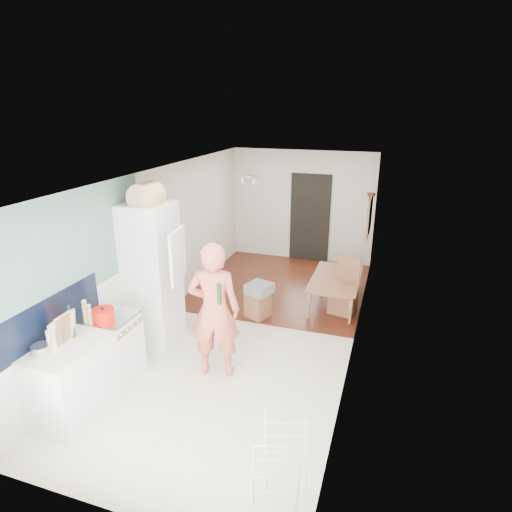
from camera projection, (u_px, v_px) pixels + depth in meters
The scene contains 32 objects.
room_shell at pixel (252, 256), 6.50m from camera, with size 3.20×7.00×2.50m, color silver, non-canonical shape.
floor at pixel (252, 329), 6.92m from camera, with size 3.20×7.00×0.01m, color beige.
wood_floor_overlay at pixel (282, 285), 8.57m from camera, with size 3.20×3.30×0.01m, color #582014.
sage_wall_panel at pixel (67, 248), 4.98m from camera, with size 0.02×3.00×1.30m, color slate.
tile_splashback at pixel (42, 323), 4.72m from camera, with size 0.02×1.90×0.50m, color black.
doorway_recess at pixel (310, 218), 9.63m from camera, with size 0.90×0.04×2.00m, color black.
base_cabinet at pixel (72, 383), 4.88m from camera, with size 0.60×0.90×0.86m, color white.
worktop at pixel (66, 348), 4.72m from camera, with size 0.62×0.92×0.06m, color white.
range_cooker at pixel (112, 349), 5.55m from camera, with size 0.60×0.60×0.88m, color white.
cooker_top at pixel (108, 317), 5.39m from camera, with size 0.60×0.60×0.04m, color silver.
fridge_housing at pixel (152, 275), 6.23m from camera, with size 0.66×0.66×2.15m, color white.
fridge_door at pixel (178, 256), 5.63m from camera, with size 0.56×0.04×0.70m, color white.
fridge_interior at pixel (169, 247), 5.98m from camera, with size 0.02×0.52×0.66m, color white.
pinboard at pixel (370, 216), 7.63m from camera, with size 0.03×0.90×0.70m, color tan.
pinboard_frame at pixel (369, 216), 7.63m from camera, with size 0.01×0.94×0.74m, color #8D5C3F.
wall_sconce at pixel (371, 197), 8.15m from camera, with size 0.18×0.18×0.16m, color maroon.
person at pixel (214, 299), 5.45m from camera, with size 0.80×0.52×2.18m, color #DD6751.
dining_table at pixel (337, 293), 7.67m from camera, with size 1.28×0.71×0.45m, color #8D5C3F.
dining_chair at pixel (344, 287), 7.31m from camera, with size 0.41×0.41×0.96m, color #8D5C3F, non-canonical shape.
stool at pixel (258, 305), 7.24m from camera, with size 0.34×0.34×0.45m, color #8D5C3F, non-canonical shape.
grey_drape at pixel (259, 289), 7.12m from camera, with size 0.38×0.38×0.17m, color slate.
drying_rack at pixel (281, 468), 3.78m from camera, with size 0.41×0.37×0.80m, color white, non-canonical shape.
bread_bin at pixel (146, 196), 5.78m from camera, with size 0.41×0.39×0.21m, color tan, non-canonical shape.
red_casserole at pixel (103, 315), 5.23m from camera, with size 0.27×0.27×0.16m, color red.
steel_pan at pixel (41, 349), 4.56m from camera, with size 0.20×0.20×0.10m, color silver.
held_bottle at pixel (219, 294), 5.23m from camera, with size 0.06×0.06×0.26m, color #153D1B.
bottle_a at pixel (71, 324), 4.88m from camera, with size 0.07×0.07×0.30m, color #153D1B.
bottle_b at pixel (72, 325), 4.85m from camera, with size 0.07×0.07×0.29m, color #153D1B.
bottle_c at pixel (52, 340), 4.60m from camera, with size 0.10×0.10×0.24m, color silver.
pepper_mill_front at pixel (90, 316), 5.17m from camera, with size 0.05×0.05×0.20m, color tan.
pepper_mill_back at pixel (85, 313), 5.19m from camera, with size 0.06×0.06×0.23m, color tan.
chopping_boards at pixel (63, 330), 4.68m from camera, with size 0.04×0.27×0.37m, color tan, non-canonical shape.
Camera 1 is at (1.98, -5.79, 3.44)m, focal length 30.00 mm.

